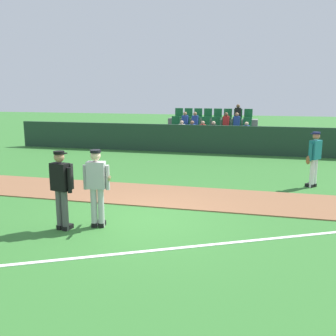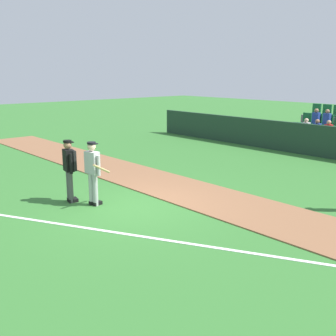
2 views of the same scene
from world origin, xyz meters
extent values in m
plane|color=#33702D|center=(0.00, 0.00, 0.00)|extent=(80.00, 80.00, 0.00)
cube|color=brown|center=(0.00, 2.12, 0.01)|extent=(28.00, 2.29, 0.03)
cube|color=white|center=(3.00, -0.50, 0.01)|extent=(10.68, 5.66, 0.01)
cube|color=#1E3828|center=(0.00, 10.12, 0.69)|extent=(20.00, 0.16, 1.37)
cube|color=slate|center=(0.00, 11.15, 0.50)|extent=(4.90, 0.85, 0.40)
cube|color=#196033|center=(-1.93, 11.05, 0.75)|extent=(0.44, 0.40, 0.08)
cube|color=#196033|center=(-1.93, 11.27, 1.00)|extent=(0.44, 0.08, 0.50)
cube|color=#196033|center=(-1.38, 11.05, 0.75)|extent=(0.44, 0.40, 0.08)
cube|color=#196033|center=(-1.38, 11.27, 1.00)|extent=(0.44, 0.08, 0.50)
cube|color=silver|center=(-1.38, 11.10, 1.05)|extent=(0.32, 0.22, 0.52)
sphere|color=beige|center=(-1.38, 11.10, 1.40)|extent=(0.20, 0.20, 0.20)
cube|color=#196033|center=(-0.83, 11.05, 0.75)|extent=(0.44, 0.40, 0.08)
cube|color=#196033|center=(-0.83, 11.27, 1.00)|extent=(0.44, 0.08, 0.50)
cube|color=#263F99|center=(-0.83, 11.10, 1.05)|extent=(0.32, 0.22, 0.52)
sphere|color=#9E7051|center=(-0.83, 11.10, 1.40)|extent=(0.20, 0.20, 0.20)
cube|color=#196033|center=(-0.27, 11.05, 0.75)|extent=(0.44, 0.40, 0.08)
cube|color=#196033|center=(-0.27, 11.27, 1.00)|extent=(0.44, 0.08, 0.50)
cube|color=red|center=(-0.27, 11.10, 1.05)|extent=(0.32, 0.22, 0.52)
sphere|color=tan|center=(-0.27, 11.10, 1.40)|extent=(0.20, 0.20, 0.20)
cube|color=#196033|center=(-1.93, 11.90, 1.15)|extent=(0.44, 0.40, 0.08)
cube|color=#196033|center=(-1.93, 12.12, 1.40)|extent=(0.44, 0.08, 0.50)
cube|color=#196033|center=(-1.38, 11.90, 1.15)|extent=(0.44, 0.40, 0.08)
cube|color=#196033|center=(-1.38, 12.12, 1.40)|extent=(0.44, 0.08, 0.50)
cube|color=#263F99|center=(-1.38, 11.95, 1.45)|extent=(0.32, 0.22, 0.52)
sphere|color=#9E7051|center=(-1.38, 11.95, 1.80)|extent=(0.20, 0.20, 0.20)
cube|color=#196033|center=(-0.83, 11.90, 1.15)|extent=(0.44, 0.40, 0.08)
cube|color=#196033|center=(-0.83, 12.12, 1.40)|extent=(0.44, 0.08, 0.50)
cube|color=#263F99|center=(-0.83, 11.95, 1.45)|extent=(0.32, 0.22, 0.52)
sphere|color=#9E7051|center=(-0.83, 11.95, 1.80)|extent=(0.20, 0.20, 0.20)
cube|color=#196033|center=(-1.93, 12.75, 1.55)|extent=(0.44, 0.40, 0.08)
cube|color=#196033|center=(-1.93, 12.97, 1.80)|extent=(0.44, 0.08, 0.50)
cube|color=#196033|center=(-1.38, 12.75, 1.55)|extent=(0.44, 0.40, 0.08)
cube|color=#196033|center=(-1.38, 12.97, 1.80)|extent=(0.44, 0.08, 0.50)
cube|color=#196033|center=(-0.83, 12.75, 1.55)|extent=(0.44, 0.40, 0.08)
cylinder|color=#B2B2B2|center=(-0.89, -0.73, 0.45)|extent=(0.14, 0.14, 0.90)
cylinder|color=#B2B2B2|center=(-0.73, -0.70, 0.45)|extent=(0.14, 0.14, 0.90)
cube|color=black|center=(-0.90, -0.67, 0.05)|extent=(0.16, 0.28, 0.10)
cube|color=black|center=(-0.74, -0.64, 0.05)|extent=(0.16, 0.28, 0.10)
cube|color=#B2B2B2|center=(-0.81, -0.71, 1.20)|extent=(0.43, 0.28, 0.60)
cylinder|color=#B2B2B2|center=(-1.06, -0.75, 1.15)|extent=(0.09, 0.09, 0.55)
cylinder|color=#B2B2B2|center=(-0.56, -0.67, 1.15)|extent=(0.09, 0.09, 0.55)
sphere|color=beige|center=(-0.81, -0.71, 1.63)|extent=(0.22, 0.22, 0.22)
cylinder|color=black|center=(-0.81, -0.71, 1.73)|extent=(0.23, 0.23, 0.06)
cube|color=black|center=(-0.83, -0.61, 1.70)|extent=(0.20, 0.15, 0.02)
cylinder|color=tan|center=(-0.58, -0.57, 1.05)|extent=(0.41, 0.74, 0.41)
cylinder|color=#4C4C4C|center=(-1.57, -1.04, 0.45)|extent=(0.14, 0.14, 0.90)
cylinder|color=#4C4C4C|center=(-1.41, -1.07, 0.45)|extent=(0.14, 0.14, 0.90)
cube|color=black|center=(-1.55, -0.98, 0.05)|extent=(0.17, 0.28, 0.10)
cube|color=black|center=(-1.40, -1.02, 0.05)|extent=(0.17, 0.28, 0.10)
cube|color=black|center=(-1.49, -1.06, 1.20)|extent=(0.44, 0.30, 0.60)
cylinder|color=black|center=(-1.73, -1.00, 1.15)|extent=(0.09, 0.09, 0.55)
cylinder|color=black|center=(-1.25, -1.11, 1.15)|extent=(0.09, 0.09, 0.55)
sphere|color=#9E7051|center=(-1.49, -1.06, 1.63)|extent=(0.22, 0.22, 0.22)
cylinder|color=black|center=(-1.49, -1.06, 1.73)|extent=(0.23, 0.23, 0.06)
cube|color=black|center=(-1.47, -0.96, 1.70)|extent=(0.20, 0.16, 0.02)
cube|color=black|center=(-1.46, -0.93, 1.20)|extent=(0.45, 0.18, 0.56)
camera|label=1|loc=(2.68, -8.21, 3.02)|focal=40.53mm
camera|label=2|loc=(8.59, -6.30, 3.55)|focal=43.78mm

